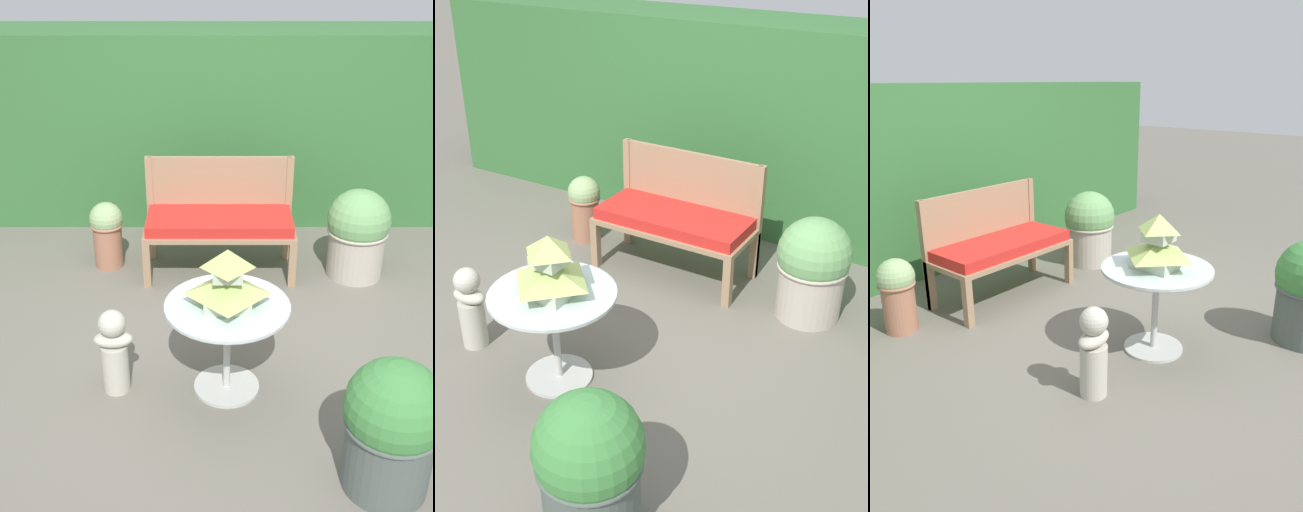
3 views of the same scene
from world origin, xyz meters
TOP-DOWN VIEW (x-y plane):
  - ground at (0.00, 0.00)m, footprint 30.00×30.00m
  - foliage_hedge_back at (0.00, 2.33)m, footprint 6.40×0.85m
  - garden_bench at (-0.14, 1.03)m, footprint 1.22×0.55m
  - bench_backrest at (-0.14, 1.29)m, footprint 1.22×0.06m
  - patio_table at (-0.10, -0.48)m, footprint 0.75×0.75m
  - pagoda_birdhouse at (-0.10, -0.48)m, footprint 0.38×0.38m
  - garden_bust at (-0.79, -0.50)m, footprint 0.24×0.17m
  - potted_plant_table_near at (0.98, 0.98)m, footprint 0.51×0.51m
  - potted_plant_patio_mid at (0.72, -1.26)m, footprint 0.51×0.51m
  - potted_plant_hedge_corner at (-1.08, 1.14)m, footprint 0.28×0.28m

SIDE VIEW (x-z plane):
  - ground at x=0.00m, z-range 0.00..0.00m
  - garden_bust at x=-0.79m, z-range 0.01..0.58m
  - potted_plant_hedge_corner at x=-1.08m, z-range 0.03..0.60m
  - potted_plant_table_near at x=0.98m, z-range 0.01..0.76m
  - potted_plant_patio_mid at x=0.72m, z-range 0.01..0.77m
  - garden_bench at x=-0.14m, z-range 0.17..0.69m
  - patio_table at x=-0.10m, z-range 0.18..0.80m
  - bench_backrest at x=-0.14m, z-range 0.19..1.11m
  - pagoda_birdhouse at x=-0.10m, z-range 0.59..0.96m
  - foliage_hedge_back at x=0.00m, z-range 0.00..1.77m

